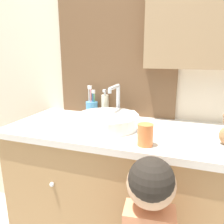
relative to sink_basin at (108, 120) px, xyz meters
name	(u,v)px	position (x,y,z in m)	size (l,w,h in m)	color
wall_back	(139,55)	(0.10, 0.31, 0.35)	(3.20, 0.18, 2.50)	beige
vanity_counter	(121,197)	(0.08, 0.00, -0.48)	(1.29, 0.57, 0.88)	#A37A4C
sink_basin	(108,120)	(0.00, 0.00, 0.00)	(0.35, 0.40, 0.22)	white
toothbrush_holder	(92,107)	(-0.19, 0.21, 0.01)	(0.08, 0.08, 0.20)	#4C93C6
soap_dispenser	(105,105)	(-0.10, 0.23, 0.03)	(0.05, 0.05, 0.17)	beige
drinking_cup	(145,135)	(0.25, -0.19, 0.01)	(0.07, 0.07, 0.10)	orange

